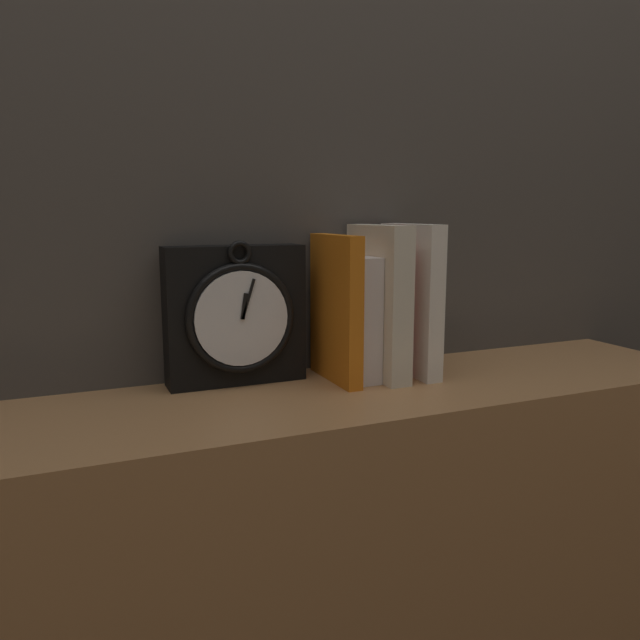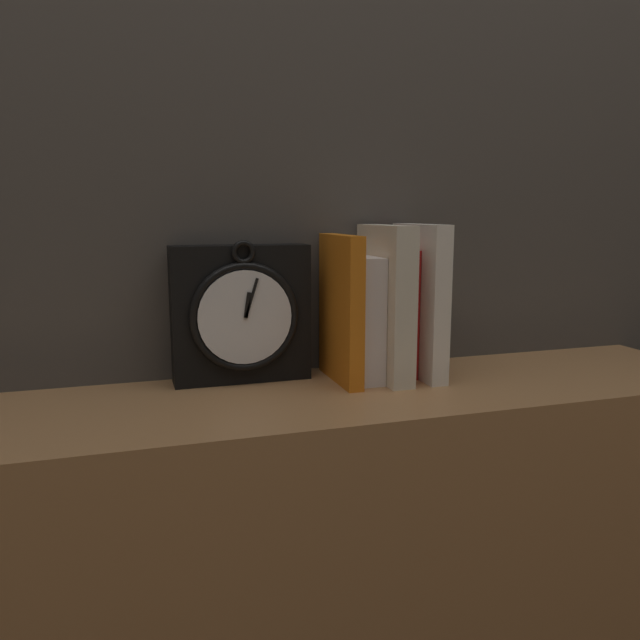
# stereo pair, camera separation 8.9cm
# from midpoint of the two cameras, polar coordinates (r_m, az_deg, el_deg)

# --- Properties ---
(wall_back) EXTENTS (6.00, 0.05, 2.60)m
(wall_back) POSITION_cam_midpoint_polar(r_m,az_deg,el_deg) (1.05, -0.42, 19.33)
(wall_back) COLOR #47423D
(wall_back) RESTS_ON ground_plane
(clock) EXTENTS (0.21, 0.07, 0.22)m
(clock) POSITION_cam_midpoint_polar(r_m,az_deg,el_deg) (0.96, -4.59, 0.53)
(clock) COLOR black
(clock) RESTS_ON bookshelf
(book_slot0_orange) EXTENTS (0.02, 0.15, 0.23)m
(book_slot0_orange) POSITION_cam_midpoint_polar(r_m,az_deg,el_deg) (0.96, 4.54, 1.01)
(book_slot0_orange) COLOR orange
(book_slot0_orange) RESTS_ON bookshelf
(book_slot1_white) EXTENTS (0.04, 0.13, 0.19)m
(book_slot1_white) POSITION_cam_midpoint_polar(r_m,az_deg,el_deg) (0.98, 6.10, 0.20)
(book_slot1_white) COLOR white
(book_slot1_white) RESTS_ON bookshelf
(book_slot2_cream) EXTENTS (0.04, 0.16, 0.24)m
(book_slot2_cream) POSITION_cam_midpoint_polar(r_m,az_deg,el_deg) (0.99, 8.54, 1.56)
(book_slot2_cream) COLOR beige
(book_slot2_cream) RESTS_ON bookshelf
(book_slot3_red) EXTENTS (0.02, 0.11, 0.20)m
(book_slot3_red) POSITION_cam_midpoint_polar(r_m,az_deg,el_deg) (1.02, 9.65, 0.74)
(book_slot3_red) COLOR #B41B1B
(book_slot3_red) RESTS_ON bookshelf
(book_slot4_white) EXTENTS (0.03, 0.16, 0.24)m
(book_slot4_white) POSITION_cam_midpoint_polar(r_m,az_deg,el_deg) (1.01, 11.56, 1.72)
(book_slot4_white) COLOR white
(book_slot4_white) RESTS_ON bookshelf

